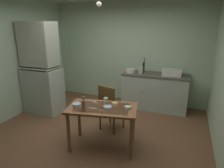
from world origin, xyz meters
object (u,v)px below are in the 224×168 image
object	(u,v)px
hutch_cabinet	(41,72)
glass_bottle	(84,105)
sink_basin	(172,72)
mixing_bowl_counter	(131,71)
hand_pump	(144,66)
serving_bowl_wide	(108,107)
dining_table	(102,113)
chair_far_side	(110,107)
mug_tall	(114,105)

from	to	relation	value
hutch_cabinet	glass_bottle	bearing A→B (deg)	-31.27
hutch_cabinet	sink_basin	world-z (taller)	hutch_cabinet
sink_basin	mixing_bowl_counter	xyz separation A→B (m)	(-1.02, -0.05, -0.03)
glass_bottle	hand_pump	bearing A→B (deg)	79.27
serving_bowl_wide	glass_bottle	size ratio (longest dim) A/B	0.61
hutch_cabinet	glass_bottle	size ratio (longest dim) A/B	8.94
dining_table	glass_bottle	distance (m)	0.37
hand_pump	glass_bottle	xyz separation A→B (m)	(-0.44, -2.30, -0.24)
mixing_bowl_counter	dining_table	xyz separation A→B (m)	(0.09, -1.97, -0.31)
sink_basin	hand_pump	bearing A→B (deg)	176.33
mixing_bowl_counter	serving_bowl_wide	size ratio (longest dim) A/B	1.65
hand_pump	chair_far_side	world-z (taller)	hand_pump
dining_table	serving_bowl_wide	distance (m)	0.16
sink_basin	serving_bowl_wide	size ratio (longest dim) A/B	3.03
sink_basin	serving_bowl_wide	distance (m)	2.20
hutch_cabinet	glass_bottle	world-z (taller)	hutch_cabinet
hand_pump	mug_tall	bearing A→B (deg)	-91.24
sink_basin	serving_bowl_wide	xyz separation A→B (m)	(-0.82, -2.03, -0.22)
sink_basin	hand_pump	world-z (taller)	hand_pump
hutch_cabinet	dining_table	xyz separation A→B (m)	(1.94, -0.82, -0.37)
sink_basin	glass_bottle	size ratio (longest dim) A/B	1.84
mixing_bowl_counter	sink_basin	bearing A→B (deg)	2.81
hand_pump	chair_far_side	xyz separation A→B (m)	(-0.31, -1.52, -0.57)
hand_pump	chair_far_side	distance (m)	1.65
hand_pump	mug_tall	xyz separation A→B (m)	(-0.04, -1.96, -0.30)
sink_basin	chair_far_side	xyz separation A→B (m)	(-1.01, -1.47, -0.48)
dining_table	mug_tall	bearing A→B (deg)	30.80
sink_basin	dining_table	xyz separation A→B (m)	(-0.93, -2.02, -0.35)
dining_table	hutch_cabinet	bearing A→B (deg)	157.11
dining_table	serving_bowl_wide	bearing A→B (deg)	-2.02
mug_tall	glass_bottle	world-z (taller)	glass_bottle
sink_basin	serving_bowl_wide	bearing A→B (deg)	-112.11
hutch_cabinet	mug_tall	xyz separation A→B (m)	(2.12, -0.71, -0.23)
dining_table	mug_tall	size ratio (longest dim) A/B	15.18
hutch_cabinet	hand_pump	bearing A→B (deg)	30.00
serving_bowl_wide	glass_bottle	xyz separation A→B (m)	(-0.32, -0.23, 0.08)
mixing_bowl_counter	mug_tall	world-z (taller)	mixing_bowl_counter
dining_table	hand_pump	bearing A→B (deg)	83.91
sink_basin	chair_far_side	distance (m)	1.85
chair_far_side	mug_tall	xyz separation A→B (m)	(0.27, -0.45, 0.27)
sink_basin	glass_bottle	distance (m)	2.53
dining_table	glass_bottle	xyz separation A→B (m)	(-0.21, -0.23, 0.20)
sink_basin	mug_tall	distance (m)	2.07
hand_pump	glass_bottle	distance (m)	2.35
dining_table	chair_far_side	bearing A→B (deg)	99.08
serving_bowl_wide	glass_bottle	bearing A→B (deg)	-144.55
dining_table	glass_bottle	size ratio (longest dim) A/B	5.22
serving_bowl_wide	mug_tall	xyz separation A→B (m)	(0.08, 0.11, 0.02)
hutch_cabinet	dining_table	world-z (taller)	hutch_cabinet
mixing_bowl_counter	chair_far_side	bearing A→B (deg)	-89.84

